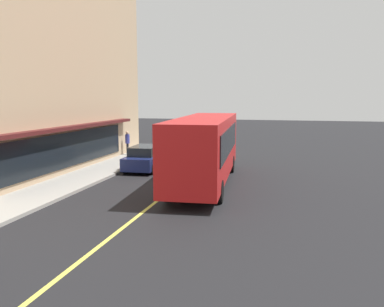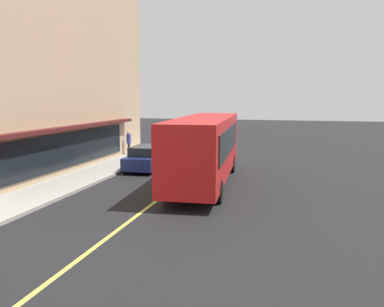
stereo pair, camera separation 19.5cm
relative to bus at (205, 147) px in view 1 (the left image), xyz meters
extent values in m
plane|color=black|center=(-0.88, 1.33, -1.99)|extent=(120.00, 120.00, 0.00)
cube|color=#9E9B93|center=(-0.88, 6.86, -1.91)|extent=(80.00, 2.72, 0.15)
cube|color=#D8D14C|center=(-0.88, 1.33, -1.98)|extent=(36.00, 0.16, 0.01)
cube|color=#4C1919|center=(0.80, 7.97, 0.81)|extent=(14.77, 0.70, 0.20)
cube|color=black|center=(0.80, 8.19, -0.49)|extent=(12.66, 0.08, 2.00)
cube|color=red|center=(-0.04, 0.00, 0.01)|extent=(11.15, 3.27, 3.00)
cube|color=black|center=(5.40, 0.38, 0.37)|extent=(0.27, 2.10, 1.80)
cube|color=black|center=(-0.43, 1.24, 0.37)|extent=(8.78, 0.68, 1.32)
cube|color=black|center=(-0.25, -1.29, 0.37)|extent=(8.78, 0.68, 1.32)
cube|color=#0CF259|center=(5.47, 0.39, 1.26)|extent=(0.21, 1.90, 0.36)
cube|color=#2D2D33|center=(5.50, 0.39, -1.24)|extent=(0.33, 2.41, 0.40)
cylinder|color=black|center=(3.39, 1.37, -1.49)|extent=(1.02, 0.37, 1.00)
cylinder|color=black|center=(3.55, -0.88, -1.49)|extent=(1.02, 0.37, 1.00)
cylinder|color=black|center=(-3.63, 0.88, -1.49)|extent=(1.02, 0.37, 1.00)
cylinder|color=black|center=(-3.47, -1.38, -1.49)|extent=(1.02, 0.37, 1.00)
cube|color=navy|center=(3.09, 4.46, -1.39)|extent=(4.39, 2.03, 0.75)
cube|color=black|center=(2.94, 4.45, -0.74)|extent=(2.49, 1.64, 0.55)
cylinder|color=black|center=(4.46, 5.35, -1.67)|extent=(0.65, 0.25, 0.64)
cylinder|color=black|center=(4.55, 3.72, -1.67)|extent=(0.65, 0.25, 0.64)
cylinder|color=black|center=(1.63, 5.20, -1.67)|extent=(0.65, 0.25, 0.64)
cylinder|color=black|center=(1.72, 3.56, -1.67)|extent=(0.65, 0.25, 0.64)
cylinder|color=black|center=(7.91, 7.78, -1.40)|extent=(0.18, 0.18, 0.87)
cylinder|color=#33388C|center=(7.91, 7.78, -0.63)|extent=(0.34, 0.34, 0.69)
sphere|color=tan|center=(7.91, 7.78, -0.16)|extent=(0.24, 0.24, 0.24)
camera|label=1|loc=(-19.57, -4.20, 2.54)|focal=36.40mm
camera|label=2|loc=(-19.53, -4.38, 2.54)|focal=36.40mm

